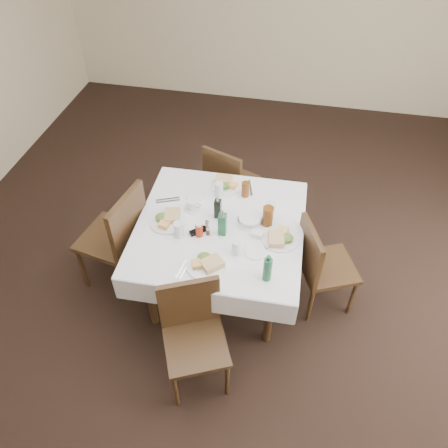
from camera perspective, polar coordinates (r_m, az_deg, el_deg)
name	(u,v)px	position (r m, az deg, el deg)	size (l,w,h in m)	color
ground_plane	(242,297)	(3.91, 2.37, -9.51)	(7.00, 7.00, 0.00)	black
room_shell	(250,131)	(2.72, 3.44, 12.07)	(6.04, 7.04, 2.80)	beige
dining_table	(220,233)	(3.47, -0.55, -1.14)	(1.34, 1.34, 0.76)	#311C13
chair_north	(228,180)	(4.25, 0.48, 5.78)	(0.54, 0.54, 0.87)	#311C13
chair_south	(193,328)	(3.13, -4.07, -13.45)	(0.56, 0.56, 0.90)	#311C13
chair_east	(319,263)	(3.57, 12.30, -4.96)	(0.55, 0.55, 0.89)	#311C13
chair_west	(120,234)	(3.70, -13.48, -1.31)	(0.56, 0.56, 1.02)	#311C13
meal_north	(226,184)	(3.76, 0.21, 5.31)	(0.27, 0.27, 0.06)	white
meal_south	(207,263)	(3.12, -2.26, -5.13)	(0.28, 0.28, 0.06)	white
meal_east	(280,238)	(3.31, 7.35, -1.83)	(0.28, 0.28, 0.06)	white
meal_west	(168,219)	(3.46, -7.33, 0.63)	(0.29, 0.29, 0.06)	white
side_plate_a	(195,196)	(3.67, -3.77, 3.73)	(0.17, 0.17, 0.01)	white
side_plate_b	(255,252)	(3.22, 4.13, -3.68)	(0.16, 0.16, 0.01)	white
water_n	(219,190)	(3.63, -0.68, 4.52)	(0.07, 0.07, 0.13)	silver
water_s	(236,248)	(3.17, 1.60, -3.09)	(0.06, 0.06, 0.12)	silver
water_e	(270,210)	(3.45, 6.04, 1.81)	(0.08, 0.08, 0.15)	silver
water_w	(179,230)	(3.31, -5.95, -0.76)	(0.07, 0.07, 0.13)	silver
iced_tea_a	(245,189)	(3.64, 2.82, 4.55)	(0.06, 0.06, 0.14)	brown
iced_tea_b	(268,216)	(3.38, 5.74, 1.04)	(0.08, 0.08, 0.17)	brown
bread_basket	(250,220)	(3.42, 3.37, 0.51)	(0.19, 0.19, 0.06)	silver
oil_cruet_dark	(218,208)	(3.42, -0.81, 2.11)	(0.05, 0.05, 0.22)	black
oil_cruet_green	(222,223)	(3.28, -0.20, 0.07)	(0.06, 0.06, 0.25)	#1A5C36
ketchup_bottle	(199,230)	(3.30, -3.28, -0.80)	(0.06, 0.06, 0.12)	#AE2E11
salt_shaker	(207,225)	(3.37, -2.22, -0.12)	(0.03, 0.03, 0.07)	white
pepper_shaker	(208,231)	(3.32, -2.12, -0.98)	(0.03, 0.03, 0.07)	#463120
coffee_mug	(192,206)	(3.53, -4.21, 2.39)	(0.14, 0.13, 0.09)	white
sunglasses	(198,231)	(3.36, -3.41, -0.92)	(0.13, 0.12, 0.03)	black
green_bottle	(267,269)	(3.00, 5.70, -5.86)	(0.06, 0.06, 0.23)	#1A5C36
sugar_caddy	(257,234)	(3.32, 4.34, -1.36)	(0.10, 0.06, 0.05)	white
cutlery_n	(248,188)	(3.75, 3.22, 4.71)	(0.11, 0.21, 0.01)	silver
cutlery_s	(183,270)	(3.12, -5.36, -5.95)	(0.07, 0.19, 0.01)	silver
cutlery_e	(277,249)	(3.26, 6.88, -3.20)	(0.19, 0.05, 0.01)	silver
cutlery_w	(168,200)	(3.65, -7.33, 3.09)	(0.20, 0.12, 0.01)	silver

